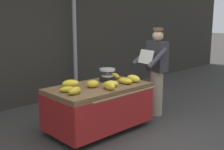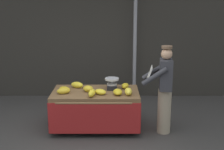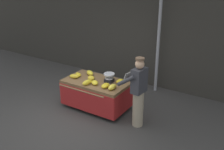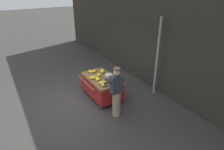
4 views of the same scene
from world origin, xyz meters
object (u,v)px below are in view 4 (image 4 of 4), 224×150
banana_bunch_3 (102,71)px  banana_bunch_7 (94,71)px  banana_bunch_1 (91,71)px  banana_cart (102,83)px  banana_bunch_2 (115,81)px  banana_bunch_8 (105,84)px  banana_bunch_0 (102,82)px  banana_bunch_6 (93,78)px  street_pole (157,58)px  banana_bunch_5 (98,79)px  vendor_person (116,92)px  banana_bunch_4 (99,75)px  weighing_scale (109,77)px

banana_bunch_3 → banana_bunch_7: 0.32m
banana_bunch_1 → banana_bunch_3: 0.46m
banana_cart → banana_bunch_3: (-0.39, 0.25, 0.28)m
banana_bunch_2 → banana_bunch_8: bearing=-84.3°
banana_bunch_0 → banana_bunch_6: bearing=-167.3°
street_pole → banana_bunch_3: bearing=-128.5°
banana_bunch_2 → banana_bunch_1: bearing=-162.6°
street_pole → banana_bunch_5: size_ratio=12.73×
banana_bunch_6 → banana_bunch_1: bearing=163.9°
banana_bunch_8 → vendor_person: size_ratio=0.17×
banana_bunch_0 → banana_bunch_5: (-0.33, 0.01, -0.00)m
banana_bunch_2 → banana_bunch_3: size_ratio=0.84×
banana_bunch_0 → banana_bunch_8: bearing=-1.1°
banana_bunch_1 → vendor_person: 1.93m
banana_bunch_7 → vendor_person: bearing=-5.8°
banana_bunch_4 → banana_bunch_6: (0.09, -0.30, 0.00)m
banana_bunch_0 → banana_bunch_8: 0.20m
banana_bunch_2 → vendor_person: (0.73, -0.40, 0.04)m
street_pole → banana_bunch_2: 1.80m
banana_bunch_1 → banana_bunch_5: (0.71, -0.05, -0.00)m
banana_bunch_5 → vendor_person: size_ratio=0.14×
banana_bunch_4 → banana_bunch_7: 0.47m
banana_bunch_6 → banana_bunch_7: 0.65m
street_pole → banana_bunch_4: 2.25m
banana_cart → banana_bunch_0: (0.43, -0.21, 0.27)m
weighing_scale → street_pole: bearing=71.7°
banana_bunch_0 → banana_bunch_3: (-0.82, 0.46, 0.01)m
banana_bunch_1 → banana_bunch_2: (1.20, 0.38, -0.01)m
banana_bunch_0 → banana_bunch_3: banana_bunch_3 is taller
banana_bunch_3 → banana_bunch_4: same height
banana_bunch_3 → banana_bunch_6: banana_bunch_6 is taller
banana_bunch_0 → banana_bunch_4: (-0.58, 0.19, 0.01)m
banana_bunch_3 → banana_cart: bearing=-32.6°
street_pole → banana_bunch_4: (-1.04, -1.89, -0.64)m
banana_cart → banana_bunch_8: size_ratio=6.08×
banana_bunch_3 → banana_bunch_7: banana_bunch_3 is taller
banana_bunch_6 → banana_bunch_4: bearing=107.4°
banana_bunch_4 → vendor_person: size_ratio=0.12×
banana_bunch_1 → banana_bunch_8: (1.24, -0.06, 0.01)m
banana_bunch_0 → banana_bunch_7: banana_bunch_0 is taller
street_pole → weighing_scale: street_pole is taller
banana_bunch_8 → banana_bunch_1: bearing=177.5°
banana_bunch_2 → banana_bunch_8: (0.04, -0.43, 0.01)m
banana_bunch_8 → banana_bunch_6: bearing=-171.3°
weighing_scale → banana_bunch_5: bearing=-123.1°
banana_bunch_5 → weighing_scale: bearing=56.9°
banana_bunch_6 → banana_bunch_8: (0.69, 0.11, -0.00)m
street_pole → banana_bunch_6: size_ratio=9.93×
banana_bunch_3 → banana_bunch_5: size_ratio=1.18×
banana_bunch_1 → banana_bunch_6: banana_bunch_6 is taller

